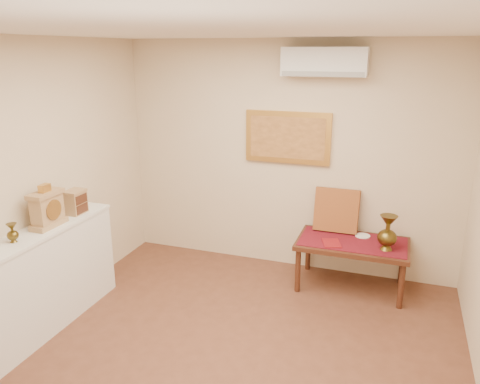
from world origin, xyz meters
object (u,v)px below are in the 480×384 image
at_px(brass_urn_tall, 388,229).
at_px(low_table, 352,247).
at_px(mantel_clock, 47,209).
at_px(display_ledge, 33,286).
at_px(wooden_chest, 76,202).

distance_m(brass_urn_tall, low_table, 0.48).
bearing_deg(mantel_clock, brass_urn_tall, 26.48).
xyz_separation_m(display_ledge, low_table, (2.67, 1.88, -0.01)).
height_order(mantel_clock, low_table, mantel_clock).
bearing_deg(display_ledge, brass_urn_tall, 30.33).
bearing_deg(low_table, wooden_chest, -155.30).
relative_size(brass_urn_tall, low_table, 0.38).
bearing_deg(wooden_chest, mantel_clock, -90.92).
distance_m(display_ledge, wooden_chest, 0.90).
height_order(brass_urn_tall, display_ledge, brass_urn_tall).
bearing_deg(brass_urn_tall, low_table, 162.98).
height_order(display_ledge, wooden_chest, wooden_chest).
bearing_deg(display_ledge, low_table, 35.10).
relative_size(mantel_clock, wooden_chest, 1.68).
bearing_deg(wooden_chest, brass_urn_tall, 20.29).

